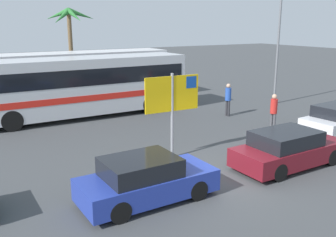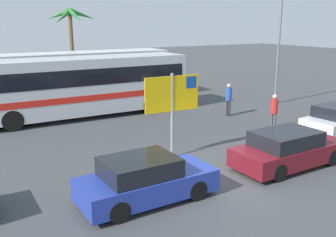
# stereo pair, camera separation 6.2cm
# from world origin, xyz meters

# --- Properties ---
(ground) EXTENTS (120.00, 120.00, 0.00)m
(ground) POSITION_xyz_m (0.00, 0.00, 0.00)
(ground) COLOR #424447
(bus_front_coach) EXTENTS (11.80, 2.59, 3.17)m
(bus_front_coach) POSITION_xyz_m (-1.38, 10.39, 1.78)
(bus_front_coach) COLOR silver
(bus_front_coach) RESTS_ON ground
(bus_rear_coach) EXTENTS (11.80, 2.59, 3.17)m
(bus_rear_coach) POSITION_xyz_m (-0.31, 14.25, 1.78)
(bus_rear_coach) COLOR white
(bus_rear_coach) RESTS_ON ground
(ferry_sign) EXTENTS (2.20, 0.12, 3.20)m
(ferry_sign) POSITION_xyz_m (-0.39, 2.39, 2.33)
(ferry_sign) COLOR gray
(ferry_sign) RESTS_ON ground
(car_blue) EXTENTS (3.97, 1.74, 1.32)m
(car_blue) POSITION_xyz_m (-2.96, -0.32, 0.63)
(car_blue) COLOR #23389E
(car_blue) RESTS_ON ground
(car_maroon) EXTENTS (4.35, 1.76, 1.32)m
(car_maroon) POSITION_xyz_m (2.62, -0.51, 0.64)
(car_maroon) COLOR maroon
(car_maroon) RESTS_ON ground
(pedestrian_near_sign) EXTENTS (0.32, 0.32, 1.76)m
(pedestrian_near_sign) POSITION_xyz_m (5.50, 3.04, 1.04)
(pedestrian_near_sign) COLOR #4C4C51
(pedestrian_near_sign) RESTS_ON ground
(pedestrian_by_bus) EXTENTS (0.32, 0.32, 1.78)m
(pedestrian_by_bus) POSITION_xyz_m (5.59, 6.45, 1.06)
(pedestrian_by_bus) COLOR #2D2D33
(pedestrian_by_bus) RESTS_ON ground
(lamp_post_left_side) EXTENTS (0.56, 0.20, 7.28)m
(lamp_post_left_side) POSITION_xyz_m (10.19, 7.48, 3.97)
(lamp_post_left_side) COLOR slate
(lamp_post_left_side) RESTS_ON ground
(palm_tree_seaside) EXTENTS (3.63, 4.01, 6.04)m
(palm_tree_seaside) POSITION_xyz_m (1.12, 19.93, 4.88)
(palm_tree_seaside) COLOR brown
(palm_tree_seaside) RESTS_ON ground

